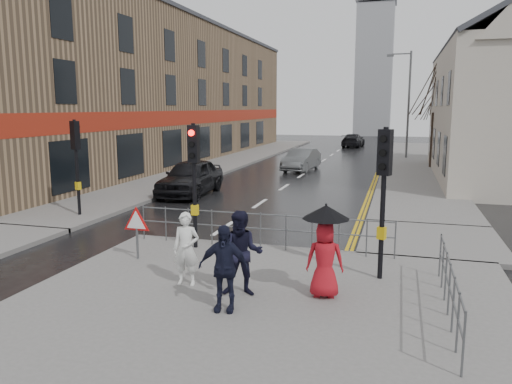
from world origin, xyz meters
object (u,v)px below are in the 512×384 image
Objects in this scene: pedestrian_with_umbrella at (325,245)px; pedestrian_d at (224,268)px; pedestrian_b at (242,253)px; car_parked at (191,177)px; car_mid at (301,160)px; pedestrian_a at (186,249)px.

pedestrian_with_umbrella reaches higher than pedestrian_d.
pedestrian_b is 1.06× the size of pedestrian_d.
car_mid is at bearing 70.90° from car_parked.
pedestrian_b is at bearing 77.32° from pedestrian_d.
pedestrian_a is 0.33× the size of car_parked.
pedestrian_a is 12.25m from car_parked.
pedestrian_d is at bearing -144.63° from pedestrian_with_umbrella.
pedestrian_d is (1.26, -1.10, 0.03)m from pedestrian_a.
pedestrian_with_umbrella reaches higher than pedestrian_a.
pedestrian_with_umbrella is 0.40× the size of car_parked.
pedestrian_d reaches higher than pedestrian_a.
pedestrian_with_umbrella reaches higher than car_parked.
pedestrian_with_umbrella is at bearing -71.73° from car_mid.
pedestrian_b is at bearing -166.88° from pedestrian_with_umbrella.
pedestrian_with_umbrella is at bearing -56.90° from car_parked.
pedestrian_a is 21.51m from car_mid.
pedestrian_a is 1.38m from pedestrian_b.
pedestrian_b is 13.07m from car_parked.
car_mid is (-2.88, 22.55, -0.28)m from pedestrian_d.
car_mid is (-4.61, 21.32, -0.52)m from pedestrian_with_umbrella.
car_mid is at bearing 88.23° from pedestrian_a.
pedestrian_a reaches higher than car_mid.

